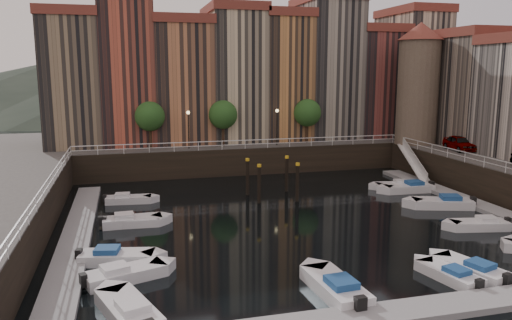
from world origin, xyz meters
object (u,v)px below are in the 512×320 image
object	(u,v)px
gangway	(413,161)
boat_left_0	(124,274)
boat_left_1	(115,257)
car_a	(459,144)
corner_tower	(418,82)
boat_left_2	(131,221)
mooring_pilings	(273,180)

from	to	relation	value
gangway	boat_left_0	size ratio (longest dim) A/B	1.75
gangway	boat_left_1	xyz separation A→B (m)	(-30.61, -16.66, -1.56)
car_a	boat_left_1	bearing A→B (deg)	-148.54
corner_tower	car_a	size ratio (longest dim) A/B	2.99
corner_tower	car_a	world-z (taller)	corner_tower
boat_left_2	boat_left_0	bearing A→B (deg)	-95.03
corner_tower	gangway	size ratio (longest dim) A/B	1.66
corner_tower	boat_left_0	distance (m)	41.98
gangway	mooring_pilings	size ratio (longest dim) A/B	1.93
mooring_pilings	car_a	distance (m)	21.63
corner_tower	mooring_pilings	bearing A→B (deg)	-156.82
boat_left_0	boat_left_1	distance (m)	2.84
boat_left_2	car_a	xyz separation A→B (m)	(34.06, 7.87, 3.43)
boat_left_1	car_a	world-z (taller)	car_a
mooring_pilings	boat_left_1	distance (m)	18.71
mooring_pilings	boat_left_2	distance (m)	13.82
mooring_pilings	car_a	xyz separation A→B (m)	(21.37, 2.54, 2.14)
corner_tower	mooring_pilings	size ratio (longest dim) A/B	3.20
boat_left_0	car_a	world-z (taller)	car_a
corner_tower	boat_left_1	world-z (taller)	corner_tower
corner_tower	car_a	distance (m)	8.88
boat_left_2	car_a	distance (m)	35.12
mooring_pilings	boat_left_1	size ratio (longest dim) A/B	0.90
corner_tower	boat_left_2	bearing A→B (deg)	-156.97
gangway	boat_left_2	xyz separation A→B (m)	(-29.60, -9.31, -1.56)
mooring_pilings	corner_tower	bearing A→B (deg)	23.18
boat_left_0	boat_left_2	world-z (taller)	boat_left_0
gangway	boat_left_2	size ratio (longest dim) A/B	1.80
mooring_pilings	boat_left_1	world-z (taller)	mooring_pilings
mooring_pilings	boat_left_0	bearing A→B (deg)	-130.49
boat_left_0	boat_left_2	size ratio (longest dim) A/B	1.03
boat_left_1	corner_tower	bearing A→B (deg)	44.66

